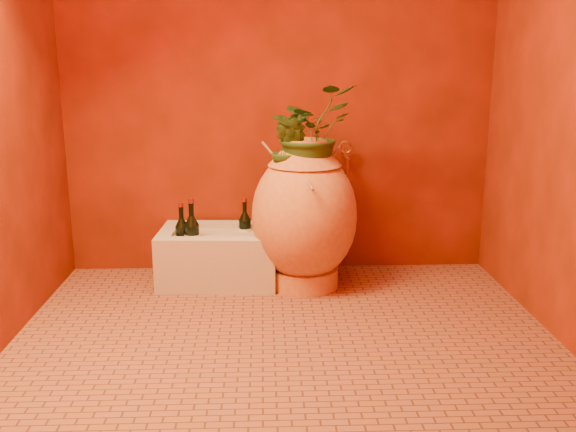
{
  "coord_description": "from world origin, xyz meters",
  "views": [
    {
      "loc": [
        -0.09,
        -2.78,
        1.25
      ],
      "look_at": [
        0.03,
        0.35,
        0.48
      ],
      "focal_mm": 40.0,
      "sensor_mm": 36.0,
      "label": 1
    }
  ],
  "objects_px": {
    "wine_bottle_a": "(192,237)",
    "wall_tap": "(346,156)",
    "wine_bottle_b": "(182,238)",
    "wine_bottle_c": "(245,230)",
    "amphora": "(304,215)",
    "stone_basin": "(219,257)"
  },
  "relations": [
    {
      "from": "amphora",
      "to": "stone_basin",
      "type": "xyz_separation_m",
      "value": [
        -0.48,
        0.1,
        -0.27
      ]
    },
    {
      "from": "wine_bottle_b",
      "to": "wall_tap",
      "type": "distance_m",
      "value": 1.05
    },
    {
      "from": "stone_basin",
      "to": "wine_bottle_c",
      "type": "bearing_deg",
      "value": 30.37
    },
    {
      "from": "wine_bottle_a",
      "to": "amphora",
      "type": "bearing_deg",
      "value": -0.61
    },
    {
      "from": "stone_basin",
      "to": "wine_bottle_b",
      "type": "relative_size",
      "value": 2.19
    },
    {
      "from": "wine_bottle_b",
      "to": "wine_bottle_c",
      "type": "bearing_deg",
      "value": 23.37
    },
    {
      "from": "stone_basin",
      "to": "wine_bottle_a",
      "type": "xyz_separation_m",
      "value": [
        -0.14,
        -0.09,
        0.14
      ]
    },
    {
      "from": "wine_bottle_a",
      "to": "wall_tap",
      "type": "xyz_separation_m",
      "value": [
        0.88,
        0.25,
        0.41
      ]
    },
    {
      "from": "amphora",
      "to": "wine_bottle_a",
      "type": "bearing_deg",
      "value": 179.39
    },
    {
      "from": "stone_basin",
      "to": "wine_bottle_b",
      "type": "bearing_deg",
      "value": -162.51
    },
    {
      "from": "stone_basin",
      "to": "wall_tap",
      "type": "bearing_deg",
      "value": 11.92
    },
    {
      "from": "wine_bottle_a",
      "to": "wall_tap",
      "type": "relative_size",
      "value": 1.85
    },
    {
      "from": "wine_bottle_c",
      "to": "stone_basin",
      "type": "bearing_deg",
      "value": -149.63
    },
    {
      "from": "wine_bottle_b",
      "to": "stone_basin",
      "type": "bearing_deg",
      "value": 17.49
    },
    {
      "from": "amphora",
      "to": "stone_basin",
      "type": "height_order",
      "value": "amphora"
    },
    {
      "from": "amphora",
      "to": "stone_basin",
      "type": "bearing_deg",
      "value": 168.32
    },
    {
      "from": "wine_bottle_a",
      "to": "stone_basin",
      "type": "bearing_deg",
      "value": 34.3
    },
    {
      "from": "wine_bottle_a",
      "to": "wall_tap",
      "type": "bearing_deg",
      "value": 15.89
    },
    {
      "from": "stone_basin",
      "to": "wine_bottle_a",
      "type": "distance_m",
      "value": 0.22
    },
    {
      "from": "amphora",
      "to": "wine_bottle_a",
      "type": "relative_size",
      "value": 2.44
    },
    {
      "from": "wine_bottle_c",
      "to": "wall_tap",
      "type": "xyz_separation_m",
      "value": [
        0.59,
        0.07,
        0.43
      ]
    },
    {
      "from": "wine_bottle_b",
      "to": "wine_bottle_c",
      "type": "height_order",
      "value": "wine_bottle_b"
    }
  ]
}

